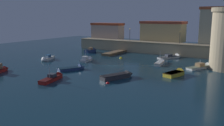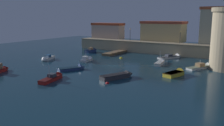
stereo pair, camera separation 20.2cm
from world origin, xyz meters
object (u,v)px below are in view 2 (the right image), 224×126
at_px(moored_boat_1, 203,66).
at_px(mooring_buoy_0, 121,58).
at_px(quay_lamp_1, 180,35).
at_px(moored_boat_10, 75,68).
at_px(quay_lamp_0, 130,33).
at_px(moored_boat_8, 120,76).
at_px(moored_boat_7, 54,77).
at_px(moored_boat_4, 47,59).
at_px(moored_boat_0, 172,57).
at_px(moored_boat_5, 161,62).
at_px(moored_boat_2, 176,73).
at_px(moored_boat_3, 0,70).
at_px(mooring_buoy_1, 107,84).
at_px(moored_boat_6, 92,50).
at_px(moored_boat_9, 88,59).

bearing_deg(moored_boat_1, mooring_buoy_0, 112.64).
relative_size(quay_lamp_1, moored_boat_10, 0.58).
relative_size(quay_lamp_0, moored_boat_8, 0.54).
xyz_separation_m(moored_boat_7, moored_boat_8, (8.61, 6.47, 0.06)).
xyz_separation_m(moored_boat_4, moored_boat_7, (14.50, -11.92, -0.02)).
relative_size(moored_boat_4, moored_boat_10, 0.98).
relative_size(moored_boat_0, moored_boat_5, 1.15).
bearing_deg(moored_boat_8, moored_boat_0, 20.23).
height_order(quay_lamp_0, moored_boat_2, quay_lamp_0).
height_order(moored_boat_3, mooring_buoy_1, moored_boat_3).
relative_size(moored_boat_0, mooring_buoy_0, 9.80).
xyz_separation_m(quay_lamp_1, mooring_buoy_1, (-1.09, -32.95, -5.31)).
relative_size(moored_boat_0, moored_boat_10, 1.30).
height_order(mooring_buoy_0, mooring_buoy_1, mooring_buoy_0).
relative_size(quay_lamp_1, moored_boat_6, 0.74).
xyz_separation_m(quay_lamp_0, moored_boat_9, (-0.98, -19.07, -5.15)).
bearing_deg(moored_boat_1, quay_lamp_0, 86.31).
bearing_deg(moored_boat_6, moored_boat_9, -143.34).
bearing_deg(quay_lamp_0, mooring_buoy_0, -71.68).
relative_size(moored_boat_1, moored_boat_5, 1.13).
distance_m(moored_boat_2, moored_boat_8, 10.18).
xyz_separation_m(moored_boat_3, moored_boat_6, (-1.07, 29.52, 0.00)).
relative_size(moored_boat_7, moored_boat_8, 0.99).
bearing_deg(moored_boat_0, moored_boat_4, 155.68).
bearing_deg(quay_lamp_1, quay_lamp_0, 180.00).
xyz_separation_m(moored_boat_7, mooring_buoy_0, (-0.85, 23.27, -0.35)).
bearing_deg(moored_boat_8, moored_boat_6, 68.11).
height_order(quay_lamp_1, moored_boat_4, quay_lamp_1).
height_order(moored_boat_8, moored_boat_10, moored_boat_8).
bearing_deg(mooring_buoy_1, moored_boat_4, 157.98).
distance_m(moored_boat_1, moored_boat_7, 29.00).
height_order(moored_boat_6, mooring_buoy_0, moored_boat_6).
distance_m(quay_lamp_0, moored_boat_10, 28.56).
bearing_deg(moored_boat_0, moored_boat_3, 173.65).
relative_size(quay_lamp_0, mooring_buoy_0, 4.83).
relative_size(moored_boat_9, mooring_buoy_1, 9.11).
relative_size(moored_boat_6, mooring_buoy_1, 8.15).
bearing_deg(mooring_buoy_0, moored_boat_7, -87.92).
height_order(quay_lamp_1, mooring_buoy_1, quay_lamp_1).
height_order(moored_boat_2, moored_boat_3, moored_boat_3).
height_order(moored_boat_3, moored_boat_6, moored_boat_3).
distance_m(moored_boat_2, moored_boat_9, 22.13).
distance_m(mooring_buoy_0, mooring_buoy_1, 22.86).
relative_size(moored_boat_5, mooring_buoy_0, 8.49).
bearing_deg(moored_boat_7, mooring_buoy_0, -11.81).
bearing_deg(moored_boat_0, moored_boat_6, 124.63).
relative_size(quay_lamp_1, moored_boat_5, 0.51).
bearing_deg(mooring_buoy_0, moored_boat_1, -3.04).
bearing_deg(moored_boat_5, moored_boat_2, -151.67).
bearing_deg(moored_boat_2, moored_boat_9, 97.68).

